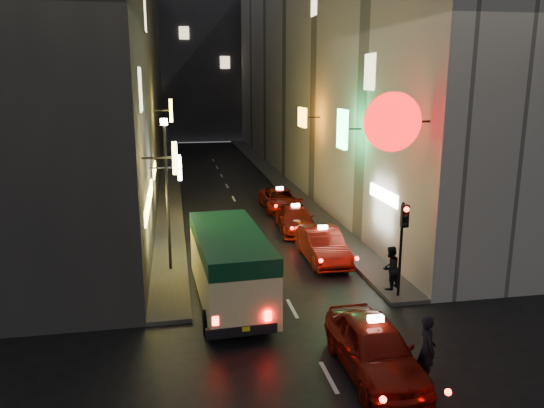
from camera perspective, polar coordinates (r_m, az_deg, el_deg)
building_left at (r=42.60m, az=-16.65°, el=14.22°), size 7.44×52.00×18.00m
building_right at (r=44.03m, az=5.25°, el=14.65°), size 8.41×52.00×18.00m
building_far at (r=74.55m, az=-7.88°, el=15.51°), size 30.00×10.00×22.00m
sidewalk_left at (r=43.10m, az=-10.91°, el=2.58°), size 1.50×52.00×0.15m
sidewalk_right at (r=43.85m, az=0.27°, el=3.00°), size 1.50×52.00×0.15m
minibus at (r=18.69m, az=-4.55°, el=-5.98°), size 2.53×6.43×2.73m
taxi_near at (r=15.11m, az=10.96°, el=-14.50°), size 2.32×5.59×1.94m
taxi_second at (r=23.59m, az=5.44°, el=-4.13°), size 2.18×5.32×1.86m
taxi_third at (r=28.12m, az=2.53°, el=-1.40°), size 2.25×4.91×1.70m
taxi_far at (r=32.71m, az=0.84°, el=0.66°), size 1.91×4.66×1.65m
pedestrian_crossing at (r=15.01m, az=16.36°, el=-14.31°), size 0.50×0.72×2.10m
pedestrian_sidewalk at (r=20.45m, az=12.61°, el=-6.42°), size 0.84×0.77×1.89m
traffic_light at (r=19.31m, az=13.94°, el=-2.71°), size 0.26×0.43×3.50m
lamp_post at (r=21.78m, az=-11.24°, el=2.03°), size 0.28×0.28×6.22m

